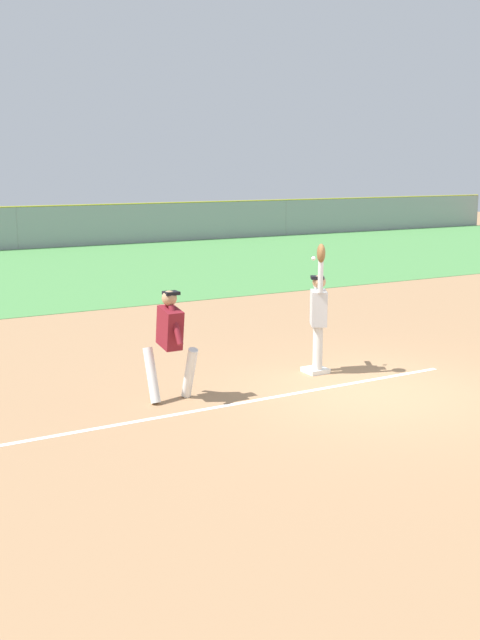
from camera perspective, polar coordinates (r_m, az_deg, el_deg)
ground_plane at (r=12.30m, az=9.93°, el=-5.35°), size 76.62×76.62×0.00m
outfield_grass at (r=26.81m, az=-12.76°, el=3.71°), size 55.00×15.19×0.01m
chalk_foul_line at (r=10.73m, az=-9.36°, el=-7.85°), size 12.00×0.20×0.01m
first_base at (r=13.26m, az=5.73°, el=-3.80°), size 0.38×0.38×0.08m
fielder at (r=13.00m, az=5.97°, el=0.77°), size 0.54×0.83×2.28m
runner at (r=11.44m, az=-5.32°, el=-1.34°), size 0.71×0.84×1.72m
baseball at (r=13.05m, az=5.59°, el=4.67°), size 0.07×0.07×0.07m
outfield_fence at (r=34.03m, az=-16.54°, el=6.71°), size 55.08×0.08×1.87m
parked_car_tan at (r=39.12m, az=-10.84°, el=7.17°), size 4.49×2.30×1.25m
parked_car_white at (r=41.99m, az=-3.17°, el=7.65°), size 4.52×2.36×1.25m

